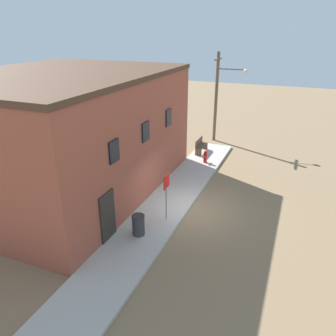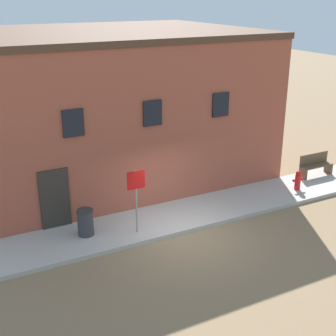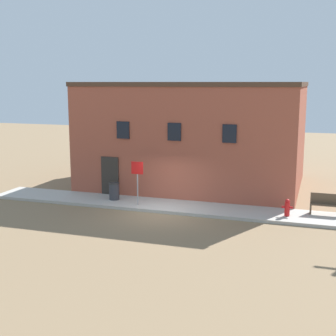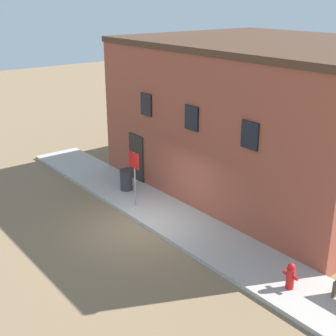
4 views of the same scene
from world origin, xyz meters
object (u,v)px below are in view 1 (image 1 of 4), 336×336
utility_pole (219,94)px  bench (201,146)px  stop_sign (166,189)px  fire_hydrant (205,157)px  trash_bin (138,225)px

utility_pole → bench: bearing=175.9°
stop_sign → bench: stop_sign is taller
stop_sign → utility_pole: size_ratio=0.33×
fire_hydrant → utility_pole: utility_pole is taller
fire_hydrant → utility_pole: 6.00m
trash_bin → bench: bearing=2.9°
trash_bin → stop_sign: bearing=-21.6°
stop_sign → trash_bin: (-1.55, 0.62, -1.06)m
fire_hydrant → bench: size_ratio=0.51×
utility_pole → stop_sign: bearing=-175.8°
fire_hydrant → utility_pole: bearing=6.7°
fire_hydrant → bench: bench is taller
fire_hydrant → stop_sign: 7.27m
stop_sign → utility_pole: 12.48m
stop_sign → fire_hydrant: bearing=2.4°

